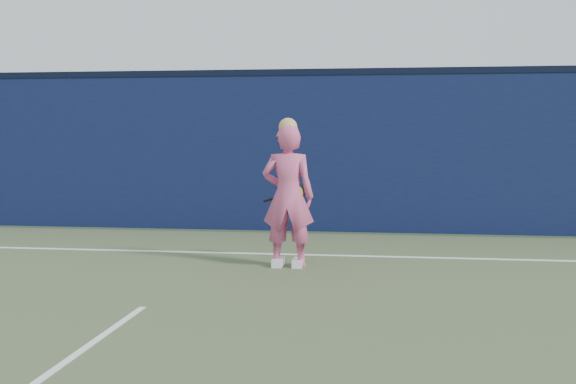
# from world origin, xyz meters

# --- Properties ---
(ground) EXTENTS (80.00, 80.00, 0.00)m
(ground) POSITION_xyz_m (0.00, 0.00, 0.00)
(ground) COLOR #293E26
(ground) RESTS_ON ground
(backstop_wall) EXTENTS (24.00, 0.40, 2.50)m
(backstop_wall) POSITION_xyz_m (0.00, 6.50, 1.25)
(backstop_wall) COLOR #0C1436
(backstop_wall) RESTS_ON ground
(wall_cap) EXTENTS (24.00, 0.42, 0.10)m
(wall_cap) POSITION_xyz_m (0.00, 6.50, 2.55)
(wall_cap) COLOR black
(wall_cap) RESTS_ON backstop_wall
(player) EXTENTS (0.62, 0.41, 1.76)m
(player) POSITION_xyz_m (1.02, 3.19, 0.85)
(player) COLOR #D75386
(player) RESTS_ON ground
(racket) EXTENTS (0.53, 0.14, 0.28)m
(racket) POSITION_xyz_m (1.01, 3.63, 0.84)
(racket) COLOR black
(racket) RESTS_ON ground
(court_lines) EXTENTS (11.00, 12.04, 0.01)m
(court_lines) POSITION_xyz_m (0.00, -0.33, 0.01)
(court_lines) COLOR white
(court_lines) RESTS_ON court_surface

